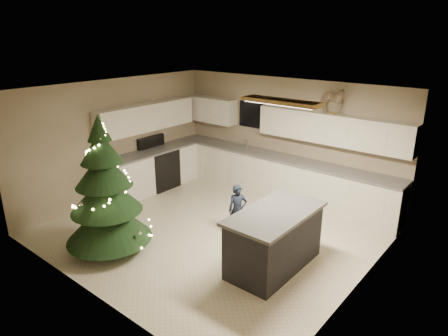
% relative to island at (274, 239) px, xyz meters
% --- Properties ---
extents(ground_plane, '(5.50, 5.50, 0.00)m').
position_rel_island_xyz_m(ground_plane, '(-1.53, 0.28, -0.48)').
color(ground_plane, beige).
extents(room_shell, '(5.52, 5.02, 2.61)m').
position_rel_island_xyz_m(room_shell, '(-1.50, 0.28, 1.27)').
color(room_shell, tan).
rests_on(room_shell, ground_plane).
extents(cabinetry, '(5.50, 3.20, 2.00)m').
position_rel_island_xyz_m(cabinetry, '(-2.44, 1.92, 0.28)').
color(cabinetry, white).
rests_on(cabinetry, ground_plane).
extents(island, '(0.90, 1.70, 0.95)m').
position_rel_island_xyz_m(island, '(0.00, 0.00, 0.00)').
color(island, black).
rests_on(island, ground_plane).
extents(bar_stool, '(0.31, 0.31, 0.58)m').
position_rel_island_xyz_m(bar_stool, '(-0.75, 0.59, -0.04)').
color(bar_stool, brown).
rests_on(bar_stool, ground_plane).
extents(christmas_tree, '(1.46, 1.41, 2.34)m').
position_rel_island_xyz_m(christmas_tree, '(-2.43, -1.32, 0.48)').
color(christmas_tree, '#3F2816').
rests_on(christmas_tree, ground_plane).
extents(toddler, '(0.40, 0.40, 0.94)m').
position_rel_island_xyz_m(toddler, '(-1.10, 0.50, -0.01)').
color(toddler, '#161F31').
rests_on(toddler, ground_plane).
extents(rocking_horse, '(0.61, 0.34, 0.51)m').
position_rel_island_xyz_m(rocking_horse, '(-0.43, 2.60, 1.79)').
color(rocking_horse, brown).
rests_on(rocking_horse, cabinetry).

